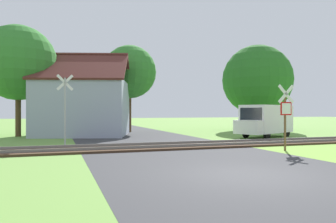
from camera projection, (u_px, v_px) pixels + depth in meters
ground_plane at (248, 176)px, 9.17m from camera, size 160.00×160.00×0.00m
road_asphalt at (216, 165)px, 11.07m from camera, size 8.27×80.00×0.01m
rail_track at (165, 146)px, 16.28m from camera, size 60.00×2.60×0.22m
stop_sign_near at (285, 113)px, 15.00m from camera, size 0.88×0.15×3.04m
crossing_sign_far at (65, 105)px, 17.33m from camera, size 0.88×0.12×3.78m
house at (84, 106)px, 24.84m from camera, size 8.24×8.31×6.25m
tree_center at (130, 72)px, 28.52m from camera, size 4.63×4.63×7.57m
tree_left at (18, 63)px, 23.56m from camera, size 5.42×5.42×8.02m
tree_far at (257, 80)px, 31.77m from camera, size 6.75×6.75×8.25m
mail_truck at (266, 120)px, 22.65m from camera, size 5.21×3.83×2.24m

